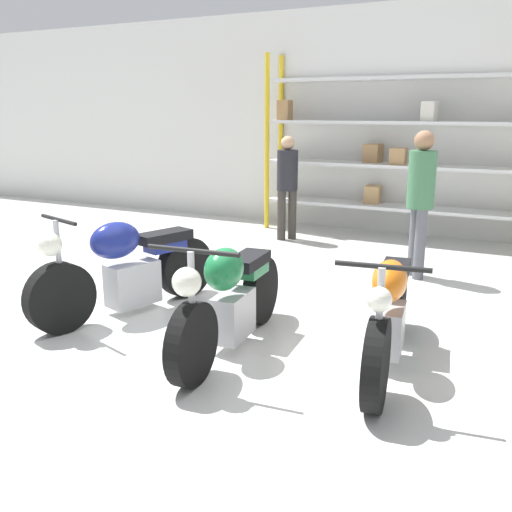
# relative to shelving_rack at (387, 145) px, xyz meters

# --- Properties ---
(ground_plane) EXTENTS (30.00, 30.00, 0.00)m
(ground_plane) POSITION_rel_shelving_rack_xyz_m (0.01, -4.96, -1.45)
(ground_plane) COLOR silver
(back_wall) EXTENTS (30.00, 0.08, 3.60)m
(back_wall) POSITION_rel_shelving_rack_xyz_m (0.01, 0.36, 0.35)
(back_wall) COLOR silver
(back_wall) RESTS_ON ground_plane
(shelving_rack) EXTENTS (4.07, 0.63, 2.87)m
(shelving_rack) POSITION_rel_shelving_rack_xyz_m (0.00, 0.00, 0.00)
(shelving_rack) COLOR gold
(shelving_rack) RESTS_ON ground_plane
(motorcycle_blue) EXTENTS (0.87, 2.06, 1.06)m
(motorcycle_blue) POSITION_rel_shelving_rack_xyz_m (-1.32, -4.74, -0.99)
(motorcycle_blue) COLOR black
(motorcycle_blue) RESTS_ON ground_plane
(motorcycle_green) EXTENTS (0.73, 2.02, 1.03)m
(motorcycle_green) POSITION_rel_shelving_rack_xyz_m (0.03, -5.08, -0.99)
(motorcycle_green) COLOR black
(motorcycle_green) RESTS_ON ground_plane
(motorcycle_orange) EXTENTS (0.62, 2.08, 1.01)m
(motorcycle_orange) POSITION_rel_shelving_rack_xyz_m (1.30, -4.80, -1.00)
(motorcycle_orange) COLOR black
(motorcycle_orange) RESTS_ON ground_plane
(person_browsing) EXTENTS (0.44, 0.44, 1.75)m
(person_browsing) POSITION_rel_shelving_rack_xyz_m (0.97, -2.16, -0.41)
(person_browsing) COLOR #595960
(person_browsing) RESTS_ON ground_plane
(person_near_rack) EXTENTS (0.45, 0.45, 1.60)m
(person_near_rack) POSITION_rel_shelving_rack_xyz_m (-1.27, -0.96, -0.51)
(person_near_rack) COLOR #38332D
(person_near_rack) RESTS_ON ground_plane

